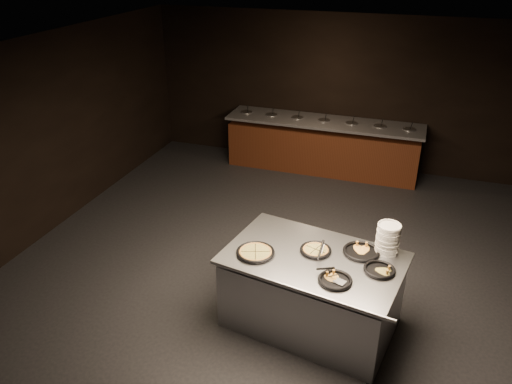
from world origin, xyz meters
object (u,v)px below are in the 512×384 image
at_px(serving_counter, 312,292).
at_px(plate_stack, 388,239).
at_px(pan_cheese_whole, 316,250).
at_px(pan_veggie_whole, 255,252).

bearing_deg(serving_counter, plate_stack, 35.67).
xyz_separation_m(plate_stack, pan_cheese_whole, (-0.75, -0.25, -0.15)).
bearing_deg(serving_counter, pan_veggie_whole, -157.08).
relative_size(plate_stack, pan_veggie_whole, 0.80).
height_order(plate_stack, pan_cheese_whole, plate_stack).
xyz_separation_m(serving_counter, pan_cheese_whole, (-0.01, 0.11, 0.50)).
bearing_deg(pan_veggie_whole, plate_stack, 20.44).
height_order(serving_counter, pan_cheese_whole, pan_cheese_whole).
bearing_deg(pan_cheese_whole, serving_counter, -87.19).
xyz_separation_m(serving_counter, pan_veggie_whole, (-0.63, -0.15, 0.50)).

